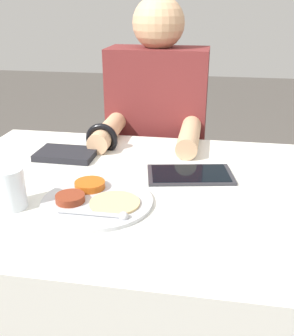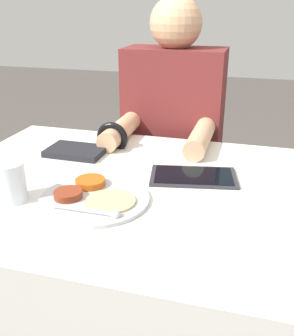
# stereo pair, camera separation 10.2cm
# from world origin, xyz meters

# --- Properties ---
(dining_table) EXTENTS (1.23, 0.83, 0.74)m
(dining_table) POSITION_xyz_m (0.00, 0.00, 0.37)
(dining_table) COLOR silver
(dining_table) RESTS_ON ground_plane
(thali_tray) EXTENTS (0.28, 0.28, 0.03)m
(thali_tray) POSITION_xyz_m (-0.13, -0.12, 0.75)
(thali_tray) COLOR #B7BABF
(thali_tray) RESTS_ON dining_table
(red_notebook) EXTENTS (0.19, 0.13, 0.02)m
(red_notebook) POSITION_xyz_m (-0.31, 0.17, 0.75)
(red_notebook) COLOR silver
(red_notebook) RESTS_ON dining_table
(tablet_device) EXTENTS (0.26, 0.18, 0.01)m
(tablet_device) POSITION_xyz_m (0.09, 0.09, 0.74)
(tablet_device) COLOR #28282D
(tablet_device) RESTS_ON dining_table
(person_diner) EXTENTS (0.39, 0.48, 1.22)m
(person_diner) POSITION_xyz_m (-0.07, 0.56, 0.58)
(person_diner) COLOR black
(person_diner) RESTS_ON ground_plane
(drinking_glass) EXTENTS (0.08, 0.08, 0.10)m
(drinking_glass) POSITION_xyz_m (-0.32, -0.17, 0.79)
(drinking_glass) COLOR silver
(drinking_glass) RESTS_ON dining_table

